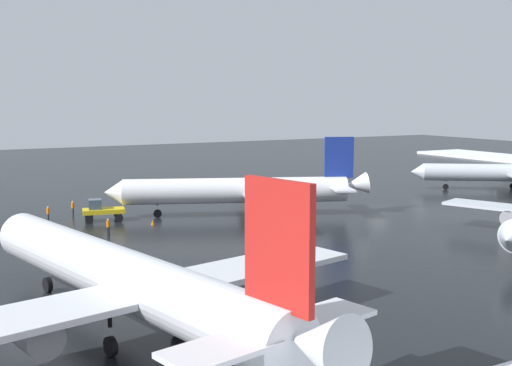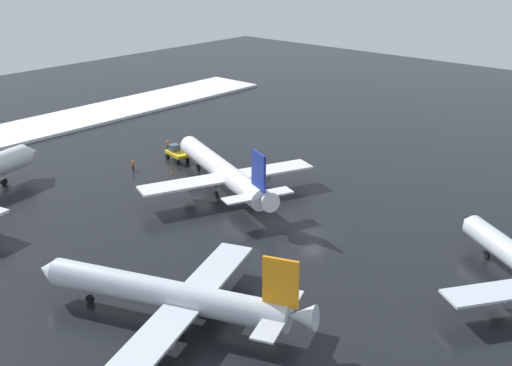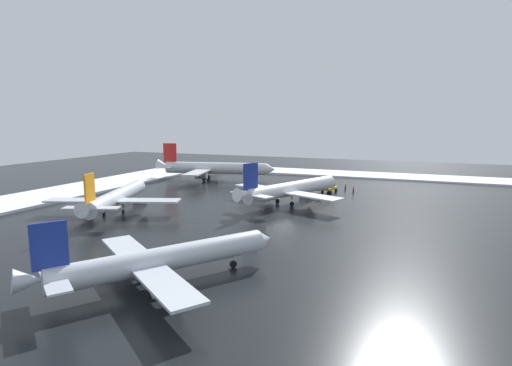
{
  "view_description": "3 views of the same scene",
  "coord_description": "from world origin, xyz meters",
  "px_view_note": "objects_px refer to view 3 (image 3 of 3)",
  "views": [
    {
      "loc": [
        -52.38,
        -62.89,
        13.69
      ],
      "look_at": [
        -14.09,
        6.87,
        3.16
      ],
      "focal_mm": 45.0,
      "sensor_mm": 36.0,
      "label": 1
    },
    {
      "loc": [
        42.06,
        -58.85,
        34.27
      ],
      "look_at": [
        -10.9,
        1.58,
        3.39
      ],
      "focal_mm": 45.0,
      "sensor_mm": 36.0,
      "label": 2
    },
    {
      "loc": [
        58.69,
        26.49,
        16.75
      ],
      "look_at": [
        -13.0,
        -2.82,
        4.71
      ],
      "focal_mm": 28.0,
      "sensor_mm": 36.0,
      "label": 3
    }
  ],
  "objects_px": {
    "airplane_parked_portside": "(291,189)",
    "traffic_cone_near_nose": "(305,193)",
    "airplane_distant_tail": "(160,260)",
    "airplane_far_rear": "(213,168)",
    "pushback_tug": "(330,188)",
    "ground_crew_near_tug": "(345,186)",
    "ground_crew_by_nose_gear": "(353,189)",
    "traffic_cone_mid_line": "(309,207)",
    "airplane_parked_starboard": "(116,197)",
    "ground_crew_mid_apron": "(299,186)"
  },
  "relations": [
    {
      "from": "pushback_tug",
      "to": "airplane_parked_starboard",
      "type": "bearing_deg",
      "value": 150.35
    },
    {
      "from": "airplane_far_rear",
      "to": "airplane_distant_tail",
      "type": "bearing_deg",
      "value": -78.02
    },
    {
      "from": "ground_crew_mid_apron",
      "to": "traffic_cone_mid_line",
      "type": "height_order",
      "value": "ground_crew_mid_apron"
    },
    {
      "from": "airplane_distant_tail",
      "to": "pushback_tug",
      "type": "xyz_separation_m",
      "value": [
        -59.6,
        5.04,
        -1.38
      ]
    },
    {
      "from": "airplane_distant_tail",
      "to": "airplane_far_rear",
      "type": "height_order",
      "value": "airplane_far_rear"
    },
    {
      "from": "airplane_parked_starboard",
      "to": "traffic_cone_mid_line",
      "type": "height_order",
      "value": "airplane_parked_starboard"
    },
    {
      "from": "ground_crew_near_tug",
      "to": "traffic_cone_mid_line",
      "type": "relative_size",
      "value": 3.11
    },
    {
      "from": "ground_crew_by_nose_gear",
      "to": "traffic_cone_mid_line",
      "type": "distance_m",
      "value": 21.05
    },
    {
      "from": "pushback_tug",
      "to": "ground_crew_by_nose_gear",
      "type": "distance_m",
      "value": 5.56
    },
    {
      "from": "pushback_tug",
      "to": "traffic_cone_mid_line",
      "type": "bearing_deg",
      "value": -167.53
    },
    {
      "from": "ground_crew_by_nose_gear",
      "to": "ground_crew_mid_apron",
      "type": "distance_m",
      "value": 13.04
    },
    {
      "from": "ground_crew_near_tug",
      "to": "airplane_parked_portside",
      "type": "bearing_deg",
      "value": -7.65
    },
    {
      "from": "airplane_distant_tail",
      "to": "pushback_tug",
      "type": "distance_m",
      "value": 59.83
    },
    {
      "from": "airplane_parked_portside",
      "to": "ground_crew_near_tug",
      "type": "bearing_deg",
      "value": 2.36
    },
    {
      "from": "airplane_parked_portside",
      "to": "traffic_cone_near_nose",
      "type": "distance_m",
      "value": 11.43
    },
    {
      "from": "airplane_distant_tail",
      "to": "ground_crew_by_nose_gear",
      "type": "distance_m",
      "value": 62.44
    },
    {
      "from": "ground_crew_mid_apron",
      "to": "traffic_cone_near_nose",
      "type": "bearing_deg",
      "value": 5.46
    },
    {
      "from": "airplane_parked_portside",
      "to": "pushback_tug",
      "type": "height_order",
      "value": "airplane_parked_portside"
    },
    {
      "from": "airplane_distant_tail",
      "to": "ground_crew_near_tug",
      "type": "distance_m",
      "value": 65.35
    },
    {
      "from": "airplane_parked_starboard",
      "to": "ground_crew_near_tug",
      "type": "height_order",
      "value": "airplane_parked_starboard"
    },
    {
      "from": "airplane_far_rear",
      "to": "ground_crew_near_tug",
      "type": "relative_size",
      "value": 20.33
    },
    {
      "from": "ground_crew_by_nose_gear",
      "to": "airplane_far_rear",
      "type": "bearing_deg",
      "value": 88.99
    },
    {
      "from": "airplane_parked_starboard",
      "to": "ground_crew_by_nose_gear",
      "type": "height_order",
      "value": "airplane_parked_starboard"
    },
    {
      "from": "airplane_parked_starboard",
      "to": "ground_crew_by_nose_gear",
      "type": "relative_size",
      "value": 16.44
    },
    {
      "from": "airplane_far_rear",
      "to": "traffic_cone_near_nose",
      "type": "bearing_deg",
      "value": -34.44
    },
    {
      "from": "traffic_cone_near_nose",
      "to": "airplane_far_rear",
      "type": "bearing_deg",
      "value": -112.25
    },
    {
      "from": "traffic_cone_mid_line",
      "to": "airplane_far_rear",
      "type": "bearing_deg",
      "value": -127.0
    },
    {
      "from": "airplane_distant_tail",
      "to": "ground_crew_by_nose_gear",
      "type": "relative_size",
      "value": 13.86
    },
    {
      "from": "pushback_tug",
      "to": "ground_crew_by_nose_gear",
      "type": "relative_size",
      "value": 2.91
    },
    {
      "from": "airplane_far_rear",
      "to": "ground_crew_mid_apron",
      "type": "bearing_deg",
      "value": -25.98
    },
    {
      "from": "ground_crew_by_nose_gear",
      "to": "traffic_cone_near_nose",
      "type": "relative_size",
      "value": 3.11
    },
    {
      "from": "airplane_parked_portside",
      "to": "airplane_parked_starboard",
      "type": "xyz_separation_m",
      "value": [
        19.74,
        -27.39,
        -0.18
      ]
    },
    {
      "from": "airplane_parked_portside",
      "to": "ground_crew_by_nose_gear",
      "type": "relative_size",
      "value": 17.29
    },
    {
      "from": "ground_crew_near_tug",
      "to": "traffic_cone_near_nose",
      "type": "distance_m",
      "value": 12.24
    },
    {
      "from": "traffic_cone_mid_line",
      "to": "pushback_tug",
      "type": "bearing_deg",
      "value": 179.55
    },
    {
      "from": "airplane_parked_starboard",
      "to": "ground_crew_near_tug",
      "type": "bearing_deg",
      "value": -61.53
    },
    {
      "from": "airplane_distant_tail",
      "to": "airplane_parked_portside",
      "type": "bearing_deg",
      "value": 34.0
    },
    {
      "from": "ground_crew_mid_apron",
      "to": "ground_crew_near_tug",
      "type": "bearing_deg",
      "value": 87.98
    },
    {
      "from": "airplane_parked_portside",
      "to": "airplane_far_rear",
      "type": "height_order",
      "value": "airplane_far_rear"
    },
    {
      "from": "traffic_cone_mid_line",
      "to": "airplane_parked_portside",
      "type": "bearing_deg",
      "value": -122.66
    },
    {
      "from": "ground_crew_by_nose_gear",
      "to": "ground_crew_mid_apron",
      "type": "height_order",
      "value": "same"
    },
    {
      "from": "ground_crew_by_nose_gear",
      "to": "pushback_tug",
      "type": "bearing_deg",
      "value": 118.58
    },
    {
      "from": "pushback_tug",
      "to": "ground_crew_mid_apron",
      "type": "relative_size",
      "value": 2.91
    },
    {
      "from": "airplane_distant_tail",
      "to": "airplane_far_rear",
      "type": "bearing_deg",
      "value": 58.39
    },
    {
      "from": "pushback_tug",
      "to": "traffic_cone_near_nose",
      "type": "relative_size",
      "value": 9.05
    },
    {
      "from": "pushback_tug",
      "to": "traffic_cone_mid_line",
      "type": "distance_m",
      "value": 18.41
    },
    {
      "from": "airplane_distant_tail",
      "to": "airplane_parked_starboard",
      "type": "relative_size",
      "value": 0.84
    },
    {
      "from": "airplane_far_rear",
      "to": "pushback_tug",
      "type": "relative_size",
      "value": 6.99
    },
    {
      "from": "airplane_far_rear",
      "to": "airplane_parked_starboard",
      "type": "bearing_deg",
      "value": -97.93
    },
    {
      "from": "airplane_distant_tail",
      "to": "airplane_far_rear",
      "type": "relative_size",
      "value": 0.68
    }
  ]
}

